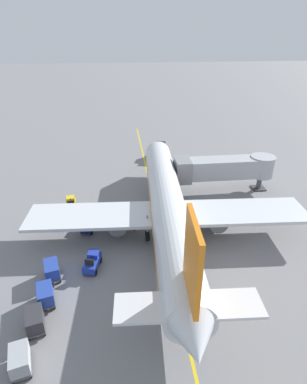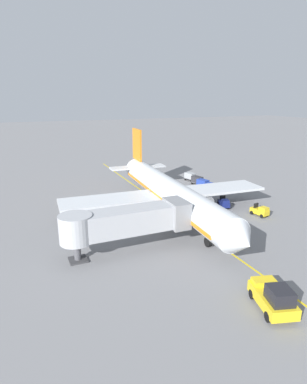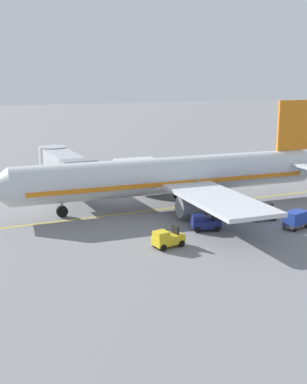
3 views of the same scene
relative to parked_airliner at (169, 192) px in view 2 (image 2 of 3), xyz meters
The scene contains 13 objects.
ground_plane 3.50m from the parked_airliner, 118.82° to the left, with size 400.00×400.00×0.00m, color slate.
gate_lead_in_line 3.49m from the parked_airliner, 118.82° to the left, with size 0.24×80.00×0.01m, color gold.
parked_airliner is the anchor object (origin of this frame).
jet_bridge 12.85m from the parked_airliner, 44.09° to the left, with size 13.86×3.50×4.98m.
pushback_tractor 23.10m from the parked_airliner, 84.71° to the left, with size 3.36×4.84×2.40m.
baggage_tug_lead 9.14m from the parked_airliner, behind, with size 1.93×2.75×1.62m.
baggage_tug_trailing 9.99m from the parked_airliner, 145.94° to the right, with size 1.76×2.70×1.62m.
baggage_tug_spare 13.08m from the parked_airliner, 151.76° to the left, with size 1.65×2.67×1.62m.
baggage_cart_front 13.39m from the parked_airliner, 151.14° to the right, with size 1.82×2.98×1.58m.
baggage_cart_second_in_train 15.09m from the parked_airliner, 140.91° to the right, with size 1.82×2.98×1.58m.
baggage_cart_third_in_train 16.99m from the parked_airliner, 134.92° to the right, with size 1.82×2.98×1.58m.
baggage_cart_tail_end 19.53m from the parked_airliner, 128.86° to the right, with size 1.82×2.98×1.58m.
ground_crew_wing_walker 4.34m from the parked_airliner, behind, with size 0.54×0.60×1.69m.
Camera 2 is at (19.85, 37.64, 15.94)m, focal length 30.01 mm.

